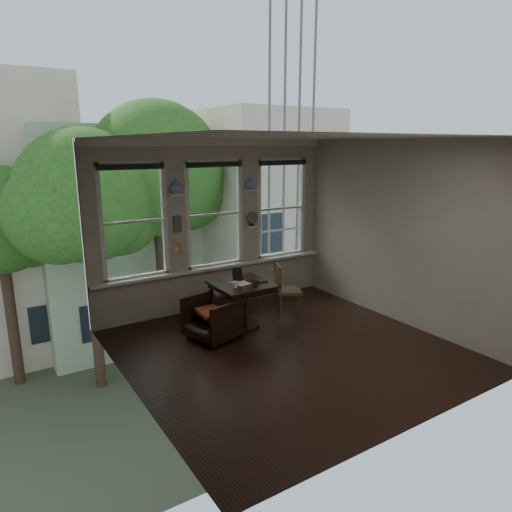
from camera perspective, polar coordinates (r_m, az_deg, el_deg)
ground at (r=6.80m, az=3.88°, el=-11.55°), size 4.50×4.50×0.00m
ceiling at (r=6.15m, az=4.35°, el=14.60°), size 4.50×4.50×0.00m
wall_back at (r=8.19m, az=-5.32°, el=3.83°), size 4.50×0.00×4.50m
wall_front at (r=4.76m, az=20.46°, el=-4.32°), size 4.50×0.00×4.50m
wall_left at (r=5.32m, az=-15.78°, el=-2.09°), size 0.00×4.50×4.50m
wall_right at (r=7.84m, az=17.47°, el=2.80°), size 0.00×4.50×4.50m
window_left at (r=7.61m, az=-15.12°, el=4.18°), size 1.10×0.12×1.90m
window_center at (r=8.16m, az=-5.35°, el=5.21°), size 1.10×0.12×1.90m
window_right at (r=8.90m, az=3.01°, el=5.97°), size 1.10×0.12×1.90m
shelf_left at (r=7.71m, az=-9.90°, el=7.57°), size 0.26×0.16×0.03m
shelf_right at (r=8.38m, az=-0.64°, el=8.25°), size 0.26×0.16×0.03m
intercom at (r=7.81m, az=-9.84°, el=3.94°), size 0.14×0.06×0.28m
sticky_notes at (r=7.88m, az=-9.75°, el=1.44°), size 0.16×0.01×0.24m
desk_fan at (r=8.43m, az=-0.55°, el=4.38°), size 0.20×0.20×0.24m
vase_left at (r=7.70m, az=-9.95°, el=8.60°), size 0.24×0.24×0.25m
vase_right at (r=8.36m, az=-0.64°, el=9.20°), size 0.24×0.24×0.25m
table at (r=7.43m, az=-1.71°, el=-6.15°), size 0.90×0.90×0.75m
armchair_left at (r=7.02m, az=-5.28°, el=-7.72°), size 0.90×0.89×0.68m
cushion_red at (r=6.98m, az=-5.30°, el=-6.89°), size 0.45×0.45×0.06m
side_chair_right at (r=7.90m, az=4.07°, el=-4.29°), size 0.55×0.55×0.92m
laptop at (r=7.33m, az=0.41°, el=-3.25°), size 0.36×0.31×0.02m
mug at (r=7.06m, az=-2.63°, el=-3.61°), size 0.12×0.12×0.10m
drinking_glass at (r=7.15m, az=-0.08°, el=-3.40°), size 0.14×0.14×0.09m
tablet at (r=7.38m, az=-2.34°, el=-2.34°), size 0.18×0.12×0.22m
papers at (r=7.31m, az=-1.95°, el=-3.37°), size 0.26×0.33×0.00m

